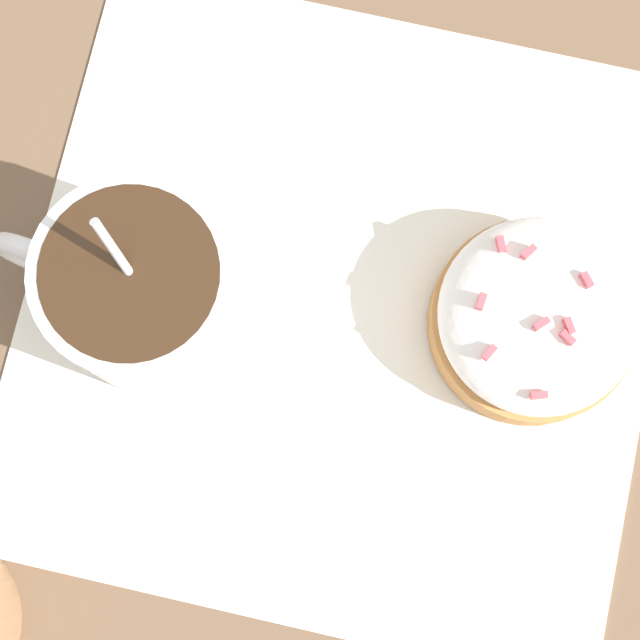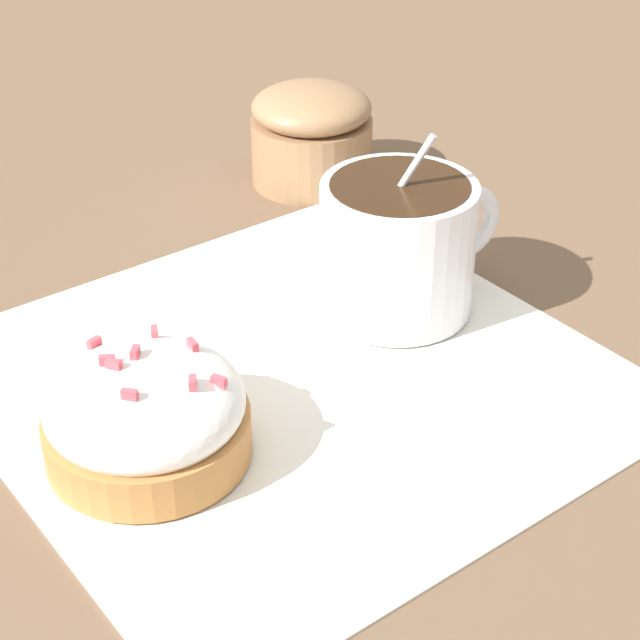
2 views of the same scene
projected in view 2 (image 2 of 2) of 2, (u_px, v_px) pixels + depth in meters
name	position (u px, v px, depth m)	size (l,w,h in m)	color
ground_plane	(291.00, 380.00, 0.55)	(3.00, 3.00, 0.00)	brown
paper_napkin	(291.00, 378.00, 0.55)	(0.33, 0.33, 0.00)	white
coffee_cup	(400.00, 241.00, 0.58)	(0.11, 0.09, 0.11)	white
frosted_pastry	(145.00, 414.00, 0.48)	(0.09, 0.09, 0.05)	#B2753D
sugar_bowl	(312.00, 134.00, 0.73)	(0.08, 0.08, 0.07)	#99704C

